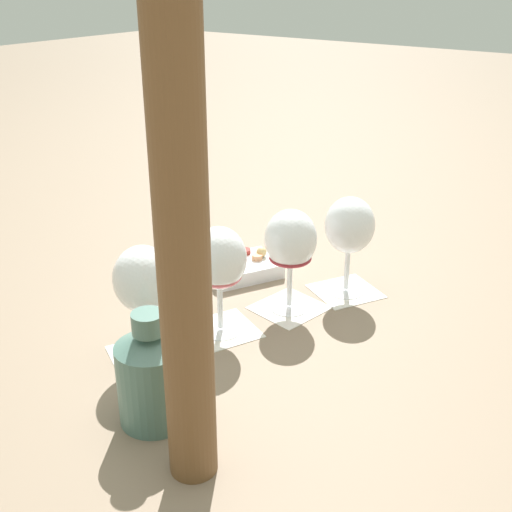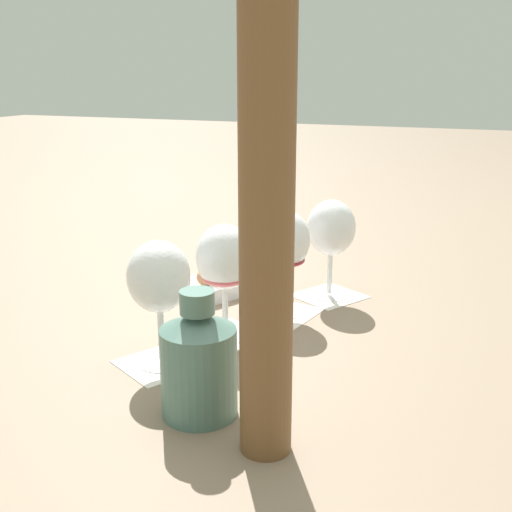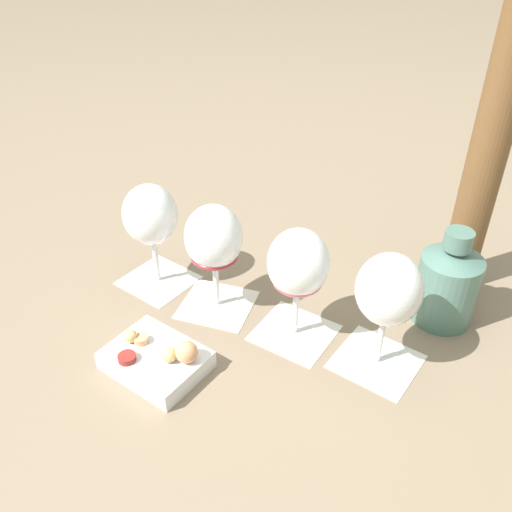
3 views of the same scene
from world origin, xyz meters
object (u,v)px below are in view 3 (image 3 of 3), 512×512
at_px(wine_glass_2, 214,241).
at_px(wine_glass_0, 388,294).
at_px(wine_glass_3, 151,219).
at_px(snack_dish, 157,359).
at_px(ceramic_vase, 448,282).
at_px(wine_glass_1, 298,267).

bearing_deg(wine_glass_2, wine_glass_0, 159.69).
relative_size(wine_glass_3, snack_dish, 1.08).
height_order(wine_glass_0, ceramic_vase, wine_glass_0).
relative_size(wine_glass_0, wine_glass_3, 1.00).
bearing_deg(snack_dish, wine_glass_0, -169.93).
bearing_deg(wine_glass_3, wine_glass_2, 156.07).
height_order(ceramic_vase, snack_dish, ceramic_vase).
relative_size(wine_glass_0, wine_glass_2, 1.00).
height_order(wine_glass_2, ceramic_vase, wine_glass_2).
bearing_deg(snack_dish, wine_glass_3, -73.66).
height_order(wine_glass_3, snack_dish, wine_glass_3).
distance_m(wine_glass_0, wine_glass_1, 0.13).
relative_size(wine_glass_3, ceramic_vase, 1.13).
distance_m(wine_glass_1, ceramic_vase, 0.25).
bearing_deg(wine_glass_2, wine_glass_3, -23.93).
height_order(wine_glass_2, wine_glass_3, same).
bearing_deg(wine_glass_0, ceramic_vase, -132.39).
xyz_separation_m(wine_glass_0, wine_glass_1, (0.12, -0.05, 0.00)).
bearing_deg(wine_glass_1, snack_dish, 27.94).
relative_size(wine_glass_0, wine_glass_1, 1.00).
relative_size(wine_glass_2, ceramic_vase, 1.13).
bearing_deg(wine_glass_3, snack_dish, 106.34).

